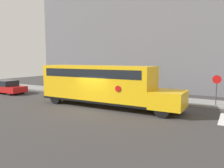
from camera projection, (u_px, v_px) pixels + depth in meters
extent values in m
plane|color=#3A3838|center=(91.00, 110.00, 16.33)|extent=(60.00, 60.00, 0.00)
cube|color=gray|center=(128.00, 96.00, 21.94)|extent=(44.00, 3.00, 0.15)
cube|color=slate|center=(151.00, 39.00, 26.88)|extent=(32.00, 4.00, 12.49)
cube|color=white|center=(223.00, 119.00, 13.77)|extent=(0.50, 3.20, 0.01)
cube|color=yellow|center=(97.00, 83.00, 17.56)|extent=(9.38, 2.50, 2.80)
cube|color=yellow|center=(168.00, 99.00, 14.82)|extent=(2.20, 2.50, 1.17)
cube|color=black|center=(97.00, 99.00, 17.70)|extent=(9.38, 2.54, 0.16)
cube|color=black|center=(97.00, 73.00, 17.46)|extent=(8.63, 2.53, 0.64)
cylinder|color=red|center=(118.00, 89.00, 15.19)|extent=(0.44, 0.02, 0.44)
cylinder|color=black|center=(171.00, 104.00, 15.86)|extent=(1.00, 0.30, 1.00)
cylinder|color=black|center=(162.00, 110.00, 13.99)|extent=(1.00, 0.30, 1.00)
cylinder|color=black|center=(72.00, 94.00, 20.35)|extent=(1.00, 0.30, 1.00)
cylinder|color=black|center=(56.00, 98.00, 18.48)|extent=(1.00, 0.30, 1.00)
cube|color=red|center=(7.00, 89.00, 24.20)|extent=(4.64, 1.85, 0.63)
cube|color=#1E2328|center=(5.00, 83.00, 24.27)|extent=(2.60, 1.70, 0.59)
cylinder|color=black|center=(22.00, 91.00, 24.17)|extent=(0.64, 0.22, 0.64)
cylinder|color=black|center=(9.00, 92.00, 22.78)|extent=(0.64, 0.22, 0.64)
cylinder|color=black|center=(5.00, 89.00, 25.67)|extent=(0.64, 0.22, 0.64)
cylinder|color=#38383A|center=(216.00, 93.00, 17.31)|extent=(0.07, 0.07, 2.22)
cylinder|color=red|center=(217.00, 79.00, 17.15)|extent=(0.67, 0.03, 0.67)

